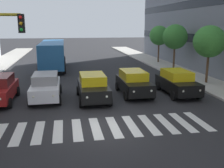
% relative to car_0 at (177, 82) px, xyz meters
% --- Properties ---
extents(ground_plane, '(180.00, 180.00, 0.00)m').
position_rel_car_0_xyz_m(ground_plane, '(6.06, 5.32, -0.89)').
color(ground_plane, '#262628').
extents(crosswalk_markings, '(10.35, 2.80, 0.01)m').
position_rel_car_0_xyz_m(crosswalk_markings, '(6.06, 5.32, -0.88)').
color(crosswalk_markings, silver).
rests_on(crosswalk_markings, ground_plane).
extents(car_0, '(2.02, 4.44, 1.72)m').
position_rel_car_0_xyz_m(car_0, '(0.00, 0.00, 0.00)').
color(car_0, black).
rests_on(car_0, ground_plane).
extents(car_1, '(2.02, 4.44, 1.72)m').
position_rel_car_0_xyz_m(car_1, '(3.10, -0.46, 0.00)').
color(car_1, black).
rests_on(car_1, ground_plane).
extents(car_2, '(2.02, 4.44, 1.72)m').
position_rel_car_0_xyz_m(car_2, '(6.11, 0.38, 0.00)').
color(car_2, black).
rests_on(car_2, ground_plane).
extents(car_3, '(2.02, 4.44, 1.72)m').
position_rel_car_0_xyz_m(car_3, '(9.19, -0.34, 0.00)').
color(car_3, silver).
rests_on(car_3, ground_plane).
extents(bus_behind_traffic, '(2.78, 10.50, 3.00)m').
position_rel_car_0_xyz_m(bus_behind_traffic, '(9.19, -13.35, 0.97)').
color(bus_behind_traffic, '#286BAD').
rests_on(bus_behind_traffic, ground_plane).
extents(street_tree_1, '(2.62, 2.62, 4.72)m').
position_rel_car_0_xyz_m(street_tree_1, '(-3.82, -2.66, 2.67)').
color(street_tree_1, '#513823').
rests_on(street_tree_1, sidewalk_left).
extents(street_tree_2, '(2.64, 2.64, 4.81)m').
position_rel_car_0_xyz_m(street_tree_2, '(-3.81, -9.52, 2.74)').
color(street_tree_2, '#513823').
rests_on(street_tree_2, sidewalk_left).
extents(street_tree_3, '(2.49, 2.49, 4.65)m').
position_rel_car_0_xyz_m(street_tree_3, '(-4.15, -15.29, 2.66)').
color(street_tree_3, '#513823').
rests_on(street_tree_3, sidewalk_left).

